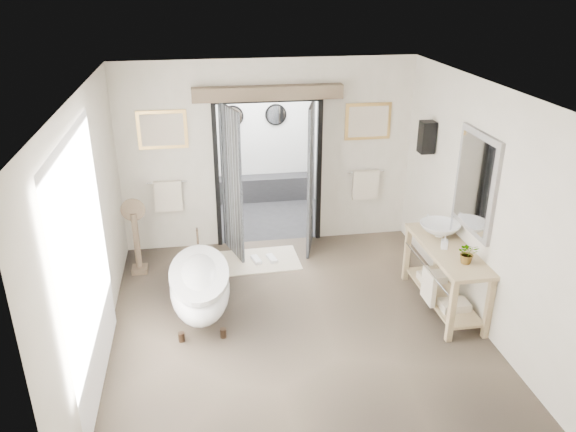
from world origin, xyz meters
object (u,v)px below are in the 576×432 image
object	(u,v)px
clawfoot_tub	(200,285)
rug	(259,260)
vanity	(444,272)
basin	(440,230)

from	to	relation	value
clawfoot_tub	rug	xyz separation A→B (m)	(0.89, 1.27, -0.39)
rug	vanity	bearing A→B (deg)	-36.39
vanity	rug	size ratio (longest dim) A/B	1.33
rug	basin	world-z (taller)	basin
clawfoot_tub	basin	xyz separation A→B (m)	(3.13, -0.00, 0.54)
clawfoot_tub	basin	size ratio (longest dim) A/B	3.18
clawfoot_tub	vanity	bearing A→B (deg)	-6.61
vanity	rug	xyz separation A→B (m)	(-2.20, 1.62, -0.50)
rug	basin	bearing A→B (deg)	-29.41
clawfoot_tub	rug	world-z (taller)	clawfoot_tub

